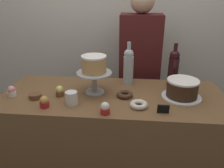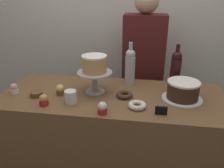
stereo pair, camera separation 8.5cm
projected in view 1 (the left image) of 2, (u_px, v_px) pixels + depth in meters
back_wall at (120, 21)px, 2.23m from camera, size 6.00×0.05×2.60m
display_counter at (112, 148)px, 1.73m from camera, size 1.55×0.64×0.91m
cake_stand_pedestal at (94, 79)px, 1.55m from camera, size 0.24×0.24×0.15m
white_layer_cake at (94, 64)px, 1.51m from camera, size 0.17×0.17×0.12m
silver_serving_platter at (181, 97)px, 1.51m from camera, size 0.26×0.26×0.01m
chocolate_round_cake at (182, 88)px, 1.49m from camera, size 0.21×0.21×0.12m
wine_bottle_dark_red at (173, 68)px, 1.65m from camera, size 0.08×0.08×0.33m
wine_bottle_clear at (128, 66)px, 1.69m from camera, size 0.08×0.08×0.33m
cupcake_caramel at (44, 102)px, 1.38m from camera, size 0.06×0.06×0.07m
cupcake_vanilla at (105, 108)px, 1.31m from camera, size 0.06×0.06×0.07m
cupcake_strawberry at (12, 91)px, 1.52m from camera, size 0.06×0.06×0.07m
cupcake_lemon at (60, 91)px, 1.53m from camera, size 0.06×0.06×0.07m
donut_sugar at (139, 105)px, 1.39m from camera, size 0.11×0.11×0.03m
donut_chocolate at (125, 94)px, 1.52m from camera, size 0.11×0.11×0.03m
cookie_stack at (35, 96)px, 1.50m from camera, size 0.08×0.08×0.03m
price_sign_chalkboard at (163, 109)px, 1.32m from camera, size 0.07×0.01×0.05m
coffee_cup_ceramic at (71, 98)px, 1.41m from camera, size 0.08×0.08×0.08m
barista_figure at (139, 77)px, 2.07m from camera, size 0.36×0.22×1.60m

